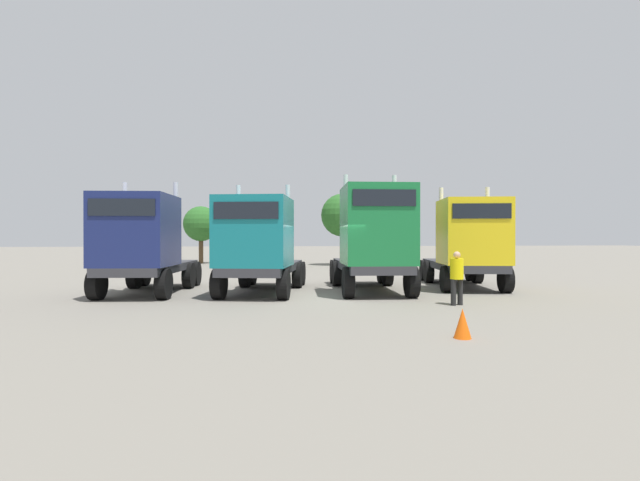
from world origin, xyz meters
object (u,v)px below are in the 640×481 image
(semi_truck_navy, at_px, (142,243))
(semi_truck_green, at_px, (374,238))
(traffic_cone_near, at_px, (462,323))
(semi_truck_teal, at_px, (258,244))
(visitor_in_hivis, at_px, (457,274))
(semi_truck_yellow, at_px, (468,244))

(semi_truck_navy, bearing_deg, semi_truck_green, 91.19)
(traffic_cone_near, bearing_deg, semi_truck_green, 88.96)
(traffic_cone_near, bearing_deg, semi_truck_teal, 117.88)
(semi_truck_navy, distance_m, semi_truck_green, 8.39)
(semi_truck_green, bearing_deg, visitor_in_hivis, 34.23)
(semi_truck_green, relative_size, semi_truck_yellow, 1.03)
(semi_truck_navy, distance_m, visitor_in_hivis, 10.87)
(semi_truck_green, distance_m, semi_truck_yellow, 4.24)
(traffic_cone_near, bearing_deg, visitor_in_hivis, 66.43)
(semi_truck_teal, bearing_deg, visitor_in_hivis, 73.37)
(semi_truck_yellow, distance_m, traffic_cone_near, 9.57)
(semi_truck_teal, relative_size, semi_truck_yellow, 1.01)
(semi_truck_yellow, xyz_separation_m, visitor_in_hivis, (-2.36, -4.03, -0.89))
(semi_truck_green, xyz_separation_m, visitor_in_hivis, (1.78, -3.14, -1.10))
(semi_truck_teal, height_order, traffic_cone_near, semi_truck_teal)
(semi_truck_yellow, bearing_deg, semi_truck_teal, -73.95)
(semi_truck_green, distance_m, traffic_cone_near, 7.73)
(visitor_in_hivis, height_order, traffic_cone_near, visitor_in_hivis)
(traffic_cone_near, bearing_deg, semi_truck_navy, 135.10)
(semi_truck_navy, bearing_deg, traffic_cone_near, 50.82)
(semi_truck_yellow, height_order, traffic_cone_near, semi_truck_yellow)
(semi_truck_green, bearing_deg, traffic_cone_near, 3.63)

